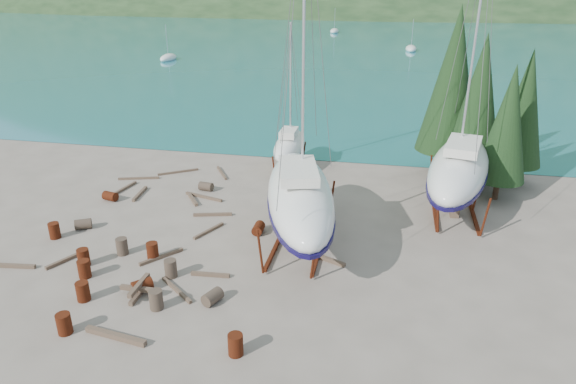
% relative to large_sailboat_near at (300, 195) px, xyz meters
% --- Properties ---
extents(ground, '(600.00, 600.00, 0.00)m').
position_rel_large_sailboat_near_xyz_m(ground, '(-2.89, -1.62, -2.84)').
color(ground, '#685D52').
rests_on(ground, ground).
extents(far_house_left, '(6.60, 5.60, 5.60)m').
position_rel_large_sailboat_near_xyz_m(far_house_left, '(-62.89, 188.38, 0.08)').
color(far_house_left, beige).
rests_on(far_house_left, ground).
extents(far_house_center, '(6.60, 5.60, 5.60)m').
position_rel_large_sailboat_near_xyz_m(far_house_center, '(-22.89, 188.38, 0.08)').
color(far_house_center, beige).
rests_on(far_house_center, ground).
extents(far_house_right, '(6.60, 5.60, 5.60)m').
position_rel_large_sailboat_near_xyz_m(far_house_right, '(27.11, 188.38, 0.08)').
color(far_house_right, beige).
rests_on(far_house_right, ground).
extents(cypress_near_right, '(3.60, 3.60, 10.00)m').
position_rel_large_sailboat_near_xyz_m(cypress_near_right, '(9.61, 10.38, 2.95)').
color(cypress_near_right, black).
rests_on(cypress_near_right, ground).
extents(cypress_mid_right, '(3.06, 3.06, 8.50)m').
position_rel_large_sailboat_near_xyz_m(cypress_mid_right, '(11.11, 8.38, 2.08)').
color(cypress_mid_right, black).
rests_on(cypress_mid_right, ground).
extents(cypress_back_left, '(4.14, 4.14, 11.50)m').
position_rel_large_sailboat_near_xyz_m(cypress_back_left, '(8.11, 12.38, 3.82)').
color(cypress_back_left, black).
rests_on(cypress_back_left, ground).
extents(cypress_far_right, '(3.24, 3.24, 9.00)m').
position_rel_large_sailboat_near_xyz_m(cypress_far_right, '(12.61, 11.38, 2.37)').
color(cypress_far_right, black).
rests_on(cypress_far_right, ground).
extents(moored_boat_left, '(2.00, 5.00, 6.05)m').
position_rel_large_sailboat_near_xyz_m(moored_boat_left, '(-32.89, 58.38, -2.46)').
color(moored_boat_left, silver).
rests_on(moored_boat_left, ground).
extents(moored_boat_mid, '(2.00, 5.00, 6.05)m').
position_rel_large_sailboat_near_xyz_m(moored_boat_mid, '(7.11, 78.38, -2.46)').
color(moored_boat_mid, silver).
rests_on(moored_boat_mid, ground).
extents(moored_boat_far, '(2.00, 5.00, 6.05)m').
position_rel_large_sailboat_near_xyz_m(moored_boat_far, '(-10.89, 108.38, -2.46)').
color(moored_boat_far, silver).
rests_on(moored_boat_far, ground).
extents(large_sailboat_near, '(5.95, 11.66, 17.64)m').
position_rel_large_sailboat_near_xyz_m(large_sailboat_near, '(0.00, 0.00, 0.00)').
color(large_sailboat_near, silver).
rests_on(large_sailboat_near, ground).
extents(large_sailboat_far, '(5.41, 11.33, 17.25)m').
position_rel_large_sailboat_near_xyz_m(large_sailboat_far, '(8.34, 5.86, -0.02)').
color(large_sailboat_far, silver).
rests_on(large_sailboat_far, ground).
extents(small_sailboat_shore, '(2.07, 6.41, 10.24)m').
position_rel_large_sailboat_near_xyz_m(small_sailboat_shore, '(-2.85, 11.59, -1.15)').
color(small_sailboat_shore, silver).
rests_on(small_sailboat_shore, ground).
extents(worker, '(0.63, 0.70, 1.61)m').
position_rel_large_sailboat_near_xyz_m(worker, '(0.17, 2.43, -2.04)').
color(worker, navy).
rests_on(worker, ground).
extents(drum_0, '(0.58, 0.58, 0.88)m').
position_rel_large_sailboat_near_xyz_m(drum_0, '(-8.36, -6.82, -2.40)').
color(drum_0, '#5E1A10').
rests_on(drum_0, ground).
extents(drum_1, '(0.88, 1.04, 0.58)m').
position_rel_large_sailboat_near_xyz_m(drum_1, '(-2.77, -5.88, -2.55)').
color(drum_1, '#2D2823').
rests_on(drum_1, ground).
extents(drum_2, '(0.99, 0.77, 0.58)m').
position_rel_large_sailboat_near_xyz_m(drum_2, '(-12.73, 3.30, -2.55)').
color(drum_2, '#5E1A10').
rests_on(drum_2, ground).
extents(drum_3, '(0.58, 0.58, 0.88)m').
position_rel_large_sailboat_near_xyz_m(drum_3, '(-7.83, -9.00, -2.40)').
color(drum_3, '#5E1A10').
rests_on(drum_3, ground).
extents(drum_4, '(1.00, 0.79, 0.58)m').
position_rel_large_sailboat_near_xyz_m(drum_4, '(-1.44, 7.30, -2.55)').
color(drum_4, '#5E1A10').
rests_on(drum_4, ground).
extents(drum_5, '(0.58, 0.58, 0.88)m').
position_rel_large_sailboat_near_xyz_m(drum_5, '(-4.96, -6.76, -2.40)').
color(drum_5, '#2D2823').
rests_on(drum_5, ground).
extents(drum_6, '(0.59, 0.89, 0.58)m').
position_rel_large_sailboat_near_xyz_m(drum_6, '(-2.46, 0.84, -2.55)').
color(drum_6, '#5E1A10').
rests_on(drum_6, ground).
extents(drum_7, '(0.58, 0.58, 0.88)m').
position_rel_large_sailboat_near_xyz_m(drum_7, '(-0.82, -8.85, -2.40)').
color(drum_7, '#5E1A10').
rests_on(drum_7, ground).
extents(drum_8, '(0.58, 0.58, 0.88)m').
position_rel_large_sailboat_near_xyz_m(drum_8, '(-13.11, -1.88, -2.40)').
color(drum_8, '#5E1A10').
rests_on(drum_8, ground).
extents(drum_9, '(0.96, 0.70, 0.58)m').
position_rel_large_sailboat_near_xyz_m(drum_9, '(-7.37, 6.05, -2.55)').
color(drum_9, '#2D2823').
rests_on(drum_9, ground).
extents(drum_10, '(0.58, 0.58, 0.88)m').
position_rel_large_sailboat_near_xyz_m(drum_10, '(-9.34, -5.13, -2.40)').
color(drum_10, '#5E1A10').
rests_on(drum_10, ground).
extents(drum_11, '(0.60, 0.90, 0.58)m').
position_rel_large_sailboat_near_xyz_m(drum_11, '(-1.43, 5.75, -2.55)').
color(drum_11, '#2D2823').
rests_on(drum_11, ground).
extents(drum_12, '(1.03, 1.03, 0.58)m').
position_rel_large_sailboat_near_xyz_m(drum_12, '(-6.16, -5.66, -2.55)').
color(drum_12, '#5E1A10').
rests_on(drum_12, ground).
extents(drum_13, '(0.58, 0.58, 0.88)m').
position_rel_large_sailboat_near_xyz_m(drum_13, '(-9.97, -4.16, -2.40)').
color(drum_13, '#5E1A10').
rests_on(drum_13, ground).
extents(drum_14, '(0.58, 0.58, 0.88)m').
position_rel_large_sailboat_near_xyz_m(drum_14, '(-6.94, -2.90, -2.40)').
color(drum_14, '#5E1A10').
rests_on(drum_14, ground).
extents(drum_15, '(1.05, 0.93, 0.58)m').
position_rel_large_sailboat_near_xyz_m(drum_15, '(-12.21, -0.60, -2.55)').
color(drum_15, '#2D2823').
rests_on(drum_15, ground).
extents(drum_16, '(0.58, 0.58, 0.88)m').
position_rel_large_sailboat_near_xyz_m(drum_16, '(-8.67, -2.77, -2.40)').
color(drum_16, '#2D2823').
rests_on(drum_16, ground).
extents(drum_17, '(0.58, 0.58, 0.88)m').
position_rel_large_sailboat_near_xyz_m(drum_17, '(-5.38, -4.28, -2.40)').
color(drum_17, '#2D2823').
rests_on(drum_17, ground).
extents(timber_0, '(2.50, 1.75, 0.14)m').
position_rel_large_sailboat_near_xyz_m(timber_0, '(-10.47, 8.78, -2.77)').
color(timber_0, brown).
rests_on(timber_0, ground).
extents(timber_1, '(1.65, 0.89, 0.19)m').
position_rel_large_sailboat_near_xyz_m(timber_1, '(1.80, -1.45, -2.75)').
color(timber_1, brown).
rests_on(timber_1, ground).
extents(timber_2, '(0.38, 2.23, 0.19)m').
position_rel_large_sailboat_near_xyz_m(timber_2, '(-11.32, 4.46, -2.75)').
color(timber_2, brown).
rests_on(timber_2, ground).
extents(timber_3, '(2.06, 1.70, 0.15)m').
position_rel_large_sailboat_near_xyz_m(timber_3, '(-4.65, -5.38, -2.77)').
color(timber_3, brown).
rests_on(timber_3, ground).
extents(timber_4, '(2.24, 0.72, 0.17)m').
position_rel_large_sailboat_near_xyz_m(timber_4, '(-5.67, 2.44, -2.76)').
color(timber_4, brown).
rests_on(timber_4, ground).
extents(timber_5, '(1.60, 1.98, 0.16)m').
position_rel_large_sailboat_near_xyz_m(timber_5, '(-6.56, -2.78, -2.76)').
color(timber_5, brown).
rests_on(timber_5, ground).
extents(timber_6, '(1.58, 1.05, 0.19)m').
position_rel_large_sailboat_near_xyz_m(timber_6, '(-2.76, 10.64, -2.75)').
color(timber_6, brown).
rests_on(timber_6, ground).
extents(timber_7, '(1.87, 0.30, 0.17)m').
position_rel_large_sailboat_near_xyz_m(timber_7, '(-3.59, -3.88, -2.76)').
color(timber_7, brown).
rests_on(timber_7, ground).
extents(timber_8, '(1.22, 1.61, 0.19)m').
position_rel_large_sailboat_near_xyz_m(timber_8, '(-7.60, 4.25, -2.75)').
color(timber_8, brown).
rests_on(timber_8, ground).
extents(timber_9, '(1.47, 2.29, 0.15)m').
position_rel_large_sailboat_near_xyz_m(timber_9, '(-7.34, 9.22, -2.77)').
color(timber_9, brown).
rests_on(timber_9, ground).
extents(timber_10, '(2.70, 0.93, 0.16)m').
position_rel_large_sailboat_near_xyz_m(timber_10, '(-7.10, 4.84, -2.76)').
color(timber_10, brown).
rests_on(timber_10, ground).
extents(timber_11, '(1.09, 2.11, 0.15)m').
position_rel_large_sailboat_near_xyz_m(timber_11, '(-5.19, 0.41, -2.77)').
color(timber_11, brown).
rests_on(timber_11, ground).
extents(timber_12, '(1.02, 1.87, 0.17)m').
position_rel_large_sailboat_near_xyz_m(timber_12, '(-11.13, -4.06, -2.76)').
color(timber_12, brown).
rests_on(timber_12, ground).
extents(timber_14, '(2.99, 0.53, 0.18)m').
position_rel_large_sailboat_near_xyz_m(timber_14, '(-13.64, -5.09, -2.75)').
color(timber_14, brown).
rests_on(timber_14, ground).
extents(timber_15, '(2.71, 0.94, 0.15)m').
position_rel_large_sailboat_near_xyz_m(timber_15, '(-12.68, 7.04, -2.77)').
color(timber_15, brown).
rests_on(timber_15, ground).
extents(timber_16, '(2.74, 0.63, 0.23)m').
position_rel_large_sailboat_near_xyz_m(timber_16, '(-5.70, -8.92, -2.73)').
color(timber_16, brown).
rests_on(timber_16, ground).
extents(timber_17, '(0.60, 2.51, 0.16)m').
position_rel_large_sailboat_near_xyz_m(timber_17, '(-12.76, 5.06, -2.76)').
color(timber_17, brown).
rests_on(timber_17, ground).
extents(timber_pile_fore, '(1.80, 1.80, 0.60)m').
position_rel_large_sailboat_near_xyz_m(timber_pile_fore, '(-6.14, -5.97, -2.54)').
color(timber_pile_fore, brown).
rests_on(timber_pile_fore, ground).
extents(timber_pile_aft, '(1.80, 1.80, 0.60)m').
position_rel_large_sailboat_near_xyz_m(timber_pile_aft, '(-0.56, 6.68, -2.54)').
color(timber_pile_aft, brown).
rests_on(timber_pile_aft, ground).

